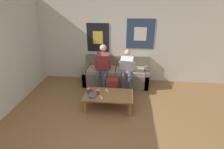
{
  "coord_description": "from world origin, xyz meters",
  "views": [
    {
      "loc": [
        0.43,
        -2.21,
        2.48
      ],
      "look_at": [
        0.02,
        1.81,
        0.68
      ],
      "focal_mm": 28.0,
      "sensor_mm": 36.0,
      "label": 1
    }
  ],
  "objects_px": {
    "couch": "(116,75)",
    "drink_can_blue": "(88,91)",
    "ceramic_bowl": "(92,96)",
    "pillar_candle": "(92,90)",
    "backpack": "(113,87)",
    "game_controller_near_left": "(101,97)",
    "person_seated_teen": "(127,70)",
    "person_seated_adult": "(102,67)",
    "drink_can_red": "(98,92)",
    "coffee_table": "(109,96)",
    "game_controller_near_right": "(107,90)"
  },
  "relations": [
    {
      "from": "coffee_table",
      "to": "drink_can_red",
      "type": "bearing_deg",
      "value": -171.13
    },
    {
      "from": "ceramic_bowl",
      "to": "drink_can_red",
      "type": "bearing_deg",
      "value": 48.72
    },
    {
      "from": "ceramic_bowl",
      "to": "drink_can_blue",
      "type": "distance_m",
      "value": 0.21
    },
    {
      "from": "backpack",
      "to": "game_controller_near_left",
      "type": "distance_m",
      "value": 0.82
    },
    {
      "from": "drink_can_red",
      "to": "drink_can_blue",
      "type": "bearing_deg",
      "value": 170.56
    },
    {
      "from": "person_seated_teen",
      "to": "person_seated_adult",
      "type": "bearing_deg",
      "value": -179.07
    },
    {
      "from": "pillar_candle",
      "to": "drink_can_blue",
      "type": "height_order",
      "value": "drink_can_blue"
    },
    {
      "from": "backpack",
      "to": "drink_can_blue",
      "type": "distance_m",
      "value": 0.83
    },
    {
      "from": "ceramic_bowl",
      "to": "drink_can_red",
      "type": "xyz_separation_m",
      "value": [
        0.11,
        0.13,
        0.02
      ]
    },
    {
      "from": "game_controller_near_left",
      "to": "game_controller_near_right",
      "type": "relative_size",
      "value": 0.98
    },
    {
      "from": "pillar_candle",
      "to": "game_controller_near_right",
      "type": "relative_size",
      "value": 0.65
    },
    {
      "from": "person_seated_adult",
      "to": "drink_can_blue",
      "type": "relative_size",
      "value": 10.28
    },
    {
      "from": "coffee_table",
      "to": "drink_can_blue",
      "type": "height_order",
      "value": "drink_can_blue"
    },
    {
      "from": "drink_can_blue",
      "to": "drink_can_red",
      "type": "height_order",
      "value": "same"
    },
    {
      "from": "game_controller_near_right",
      "to": "drink_can_red",
      "type": "bearing_deg",
      "value": -132.03
    },
    {
      "from": "backpack",
      "to": "game_controller_near_right",
      "type": "xyz_separation_m",
      "value": [
        -0.1,
        -0.45,
        0.15
      ]
    },
    {
      "from": "backpack",
      "to": "drink_can_red",
      "type": "relative_size",
      "value": 3.83
    },
    {
      "from": "person_seated_teen",
      "to": "game_controller_near_right",
      "type": "bearing_deg",
      "value": -120.74
    },
    {
      "from": "couch",
      "to": "person_seated_adult",
      "type": "bearing_deg",
      "value": -132.91
    },
    {
      "from": "couch",
      "to": "backpack",
      "type": "distance_m",
      "value": 0.7
    },
    {
      "from": "person_seated_teen",
      "to": "ceramic_bowl",
      "type": "bearing_deg",
      "value": -124.33
    },
    {
      "from": "person_seated_adult",
      "to": "drink_can_blue",
      "type": "height_order",
      "value": "person_seated_adult"
    },
    {
      "from": "person_seated_adult",
      "to": "pillar_candle",
      "type": "height_order",
      "value": "person_seated_adult"
    },
    {
      "from": "coffee_table",
      "to": "game_controller_near_right",
      "type": "height_order",
      "value": "game_controller_near_right"
    },
    {
      "from": "coffee_table",
      "to": "backpack",
      "type": "xyz_separation_m",
      "value": [
        0.03,
        0.62,
        -0.08
      ]
    },
    {
      "from": "backpack",
      "to": "coffee_table",
      "type": "bearing_deg",
      "value": -93.16
    },
    {
      "from": "person_seated_adult",
      "to": "pillar_candle",
      "type": "distance_m",
      "value": 0.9
    },
    {
      "from": "drink_can_blue",
      "to": "person_seated_teen",
      "type": "bearing_deg",
      "value": 46.8
    },
    {
      "from": "pillar_candle",
      "to": "person_seated_adult",
      "type": "bearing_deg",
      "value": 80.1
    },
    {
      "from": "couch",
      "to": "person_seated_teen",
      "type": "height_order",
      "value": "person_seated_teen"
    },
    {
      "from": "ceramic_bowl",
      "to": "pillar_candle",
      "type": "xyz_separation_m",
      "value": [
        -0.07,
        0.26,
        0.0
      ]
    },
    {
      "from": "game_controller_near_right",
      "to": "person_seated_adult",
      "type": "bearing_deg",
      "value": 105.82
    },
    {
      "from": "drink_can_blue",
      "to": "game_controller_near_right",
      "type": "bearing_deg",
      "value": 21.16
    },
    {
      "from": "backpack",
      "to": "game_controller_near_left",
      "type": "relative_size",
      "value": 3.39
    },
    {
      "from": "coffee_table",
      "to": "pillar_candle",
      "type": "distance_m",
      "value": 0.45
    },
    {
      "from": "person_seated_teen",
      "to": "pillar_candle",
      "type": "distance_m",
      "value": 1.2
    },
    {
      "from": "drink_can_blue",
      "to": "pillar_candle",
      "type": "bearing_deg",
      "value": 58.6
    },
    {
      "from": "couch",
      "to": "drink_can_blue",
      "type": "relative_size",
      "value": 15.63
    },
    {
      "from": "drink_can_blue",
      "to": "person_seated_adult",
      "type": "bearing_deg",
      "value": 77.64
    },
    {
      "from": "couch",
      "to": "pillar_candle",
      "type": "xyz_separation_m",
      "value": [
        -0.5,
        -1.21,
        0.11
      ]
    },
    {
      "from": "person_seated_adult",
      "to": "drink_can_red",
      "type": "distance_m",
      "value": 1.01
    },
    {
      "from": "coffee_table",
      "to": "drink_can_red",
      "type": "xyz_separation_m",
      "value": [
        -0.25,
        -0.04,
        0.12
      ]
    },
    {
      "from": "backpack",
      "to": "drink_can_red",
      "type": "bearing_deg",
      "value": -113.21
    },
    {
      "from": "coffee_table",
      "to": "person_seated_teen",
      "type": "xyz_separation_m",
      "value": [
        0.4,
        0.94,
        0.32
      ]
    },
    {
      "from": "couch",
      "to": "ceramic_bowl",
      "type": "bearing_deg",
      "value": -106.13
    },
    {
      "from": "drink_can_red",
      "to": "coffee_table",
      "type": "bearing_deg",
      "value": 8.87
    },
    {
      "from": "backpack",
      "to": "ceramic_bowl",
      "type": "relative_size",
      "value": 2.61
    },
    {
      "from": "game_controller_near_left",
      "to": "game_controller_near_right",
      "type": "bearing_deg",
      "value": 74.74
    },
    {
      "from": "person_seated_adult",
      "to": "game_controller_near_left",
      "type": "xyz_separation_m",
      "value": [
        0.13,
        -1.1,
        -0.32
      ]
    },
    {
      "from": "backpack",
      "to": "drink_can_red",
      "type": "height_order",
      "value": "drink_can_red"
    }
  ]
}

